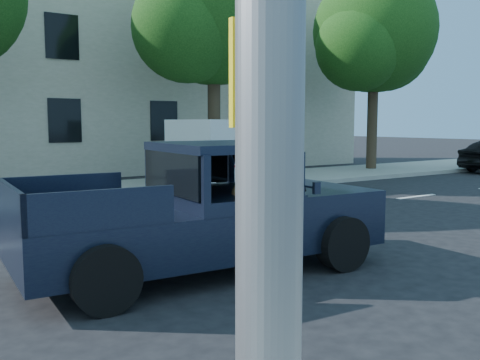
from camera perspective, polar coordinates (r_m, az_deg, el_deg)
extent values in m
plane|color=black|center=(8.18, 2.77, -8.86)|extent=(120.00, 120.00, 0.00)
cube|color=gray|center=(16.34, -17.09, -1.32)|extent=(60.00, 4.00, 0.15)
cylinder|color=#332619|center=(18.66, -2.78, 6.37)|extent=(0.44, 0.44, 4.40)
sphere|color=#10360D|center=(19.06, -2.84, 17.87)|extent=(5.20, 5.20, 5.20)
sphere|color=#10360D|center=(18.06, -5.68, 15.92)|extent=(3.60, 3.60, 3.60)
sphere|color=#10360D|center=(19.74, -0.73, 15.99)|extent=(4.00, 4.00, 4.00)
cylinder|color=#332619|center=(23.84, 13.93, 6.14)|extent=(0.44, 0.44, 4.40)
sphere|color=#10360D|center=(24.16, 14.16, 15.19)|extent=(5.20, 5.20, 5.20)
sphere|color=#10360D|center=(22.97, 12.64, 13.69)|extent=(3.60, 3.60, 3.60)
sphere|color=#10360D|center=(25.02, 15.17, 13.68)|extent=(4.00, 4.00, 4.00)
cube|color=beige|center=(24.20, -15.77, 11.54)|extent=(26.00, 6.00, 9.00)
cube|color=black|center=(7.64, -3.88, -5.15)|extent=(5.23, 2.29, 0.65)
cube|color=black|center=(8.54, 7.07, -1.25)|extent=(1.60, 2.06, 0.16)
cube|color=black|center=(7.61, -2.29, 3.56)|extent=(1.64, 1.98, 0.12)
cube|color=black|center=(8.05, 2.72, 1.24)|extent=(0.36, 1.71, 0.56)
cube|color=black|center=(7.44, 0.72, -3.98)|extent=(0.57, 0.57, 0.37)
cube|color=black|center=(7.07, 8.16, -0.86)|extent=(0.10, 0.06, 0.16)
cube|color=silver|center=(17.47, -1.17, 0.91)|extent=(4.41, 3.03, 0.48)
cube|color=silver|center=(17.11, -1.98, 4.03)|extent=(3.68, 2.78, 1.44)
cube|color=silver|center=(18.70, 1.83, 3.02)|extent=(1.39, 1.96, 0.67)
cube|color=navy|center=(16.58, 0.51, 2.13)|extent=(3.10, 1.07, 0.17)
cube|color=#9E0F0F|center=(16.59, 0.51, 1.60)|extent=(3.10, 1.07, 0.07)
cube|color=yellow|center=(2.32, 0.92, 11.23)|extent=(0.18, 0.03, 0.45)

